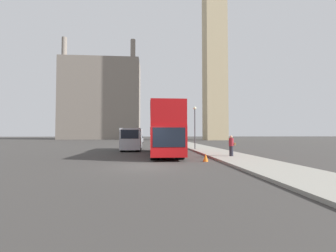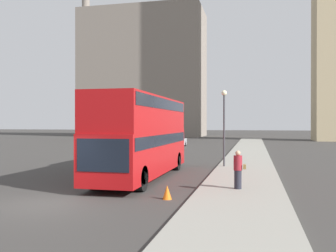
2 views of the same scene
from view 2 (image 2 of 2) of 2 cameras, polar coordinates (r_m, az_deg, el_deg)
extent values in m
plane|color=#383533|center=(14.65, -17.92, -11.25)|extent=(300.00, 300.00, 0.00)
cube|color=gray|center=(12.65, 10.40, -12.77)|extent=(3.65, 120.00, 0.15)
cube|color=slate|center=(87.77, -3.70, 7.89)|extent=(27.52, 14.19, 28.76)
cube|color=#A80F11|center=(20.22, -3.89, -3.95)|extent=(2.52, 10.85, 2.21)
cube|color=#A80F11|center=(20.17, -3.89, 1.77)|extent=(2.52, 10.63, 1.82)
cube|color=black|center=(20.18, -3.89, -2.02)|extent=(2.56, 10.42, 0.55)
cube|color=black|center=(20.19, -3.89, 3.29)|extent=(2.56, 10.20, 0.55)
cube|color=black|center=(15.10, -9.93, -4.43)|extent=(2.22, 0.03, 1.33)
cylinder|color=black|center=(17.08, -10.58, -7.64)|extent=(0.71, 1.13, 1.13)
cylinder|color=black|center=(16.44, -4.73, -7.95)|extent=(0.71, 1.13, 1.13)
cylinder|color=black|center=(24.18, -3.31, -5.26)|extent=(0.71, 1.13, 1.13)
cylinder|color=black|center=(23.74, 0.91, -5.37)|extent=(0.71, 1.13, 1.13)
cube|color=#B2B7BC|center=(26.74, -7.30, -2.99)|extent=(2.15, 5.41, 2.32)
cube|color=black|center=(24.19, -9.54, -2.14)|extent=(1.83, 0.02, 0.93)
cube|color=black|center=(25.08, -8.70, -2.05)|extent=(2.18, 0.97, 0.74)
cylinder|color=black|center=(25.42, -10.46, -5.40)|extent=(0.54, 0.77, 0.77)
cylinder|color=black|center=(24.82, -7.03, -5.54)|extent=(0.54, 0.77, 0.77)
cylinder|color=black|center=(28.82, -7.53, -4.71)|extent=(0.54, 0.77, 0.77)
cylinder|color=black|center=(28.29, -4.46, -4.80)|extent=(0.54, 0.77, 0.77)
cylinder|color=#23232D|center=(16.46, 10.60, -8.02)|extent=(0.31, 0.31, 0.79)
cylinder|color=maroon|center=(16.37, 10.60, -5.55)|extent=(0.36, 0.36, 0.63)
sphere|color=tan|center=(16.33, 10.60, -4.08)|extent=(0.22, 0.22, 0.22)
cube|color=olive|center=(16.37, 11.59, -6.10)|extent=(0.12, 0.24, 0.20)
cylinder|color=#38383D|center=(24.76, 8.55, -0.75)|extent=(0.12, 0.12, 4.61)
sphere|color=beige|center=(24.83, 8.55, 5.00)|extent=(0.36, 0.36, 0.36)
cube|color=#99999E|center=(47.29, 1.32, -2.47)|extent=(1.78, 4.66, 0.83)
cube|color=black|center=(47.37, 1.35, -1.63)|extent=(1.60, 2.24, 0.56)
cylinder|color=black|center=(45.99, 0.09, -2.85)|extent=(0.39, 0.67, 0.67)
cylinder|color=black|center=(45.70, 1.79, -2.88)|extent=(0.39, 0.67, 0.67)
cylinder|color=black|center=(48.90, 0.88, -2.66)|extent=(0.39, 0.67, 0.67)
cylinder|color=black|center=(48.63, 2.48, -2.68)|extent=(0.39, 0.67, 0.67)
cone|color=orange|center=(14.75, -0.13, -10.06)|extent=(0.36, 0.36, 0.55)
camera|label=1|loc=(7.31, -86.75, -8.19)|focal=24.00mm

